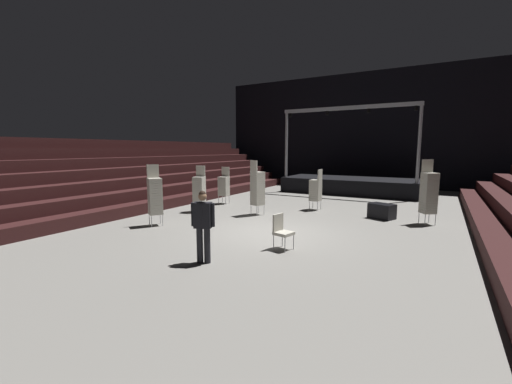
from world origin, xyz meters
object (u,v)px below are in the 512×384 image
object	(u,v)px
chair_stack_front_right	(224,185)
equipment_road_case	(382,211)
stage_riser	(351,184)
chair_stack_front_left	(429,192)
chair_stack_mid_left	(316,190)
chair_stack_mid_right	(199,189)
chair_stack_mid_centre	(155,195)
loose_chair_near_man	(282,230)
chair_stack_rear_left	(257,188)
man_with_tie	(203,222)

from	to	relation	value
chair_stack_front_right	equipment_road_case	xyz separation A→B (m)	(7.30, 0.21, -0.61)
stage_riser	chair_stack_front_left	bearing A→B (deg)	-58.10
chair_stack_mid_left	equipment_road_case	size ratio (longest dim) A/B	1.99
chair_stack_front_right	chair_stack_mid_left	world-z (taller)	same
chair_stack_mid_right	stage_riser	bearing A→B (deg)	-129.98
chair_stack_mid_left	chair_stack_mid_centre	xyz separation A→B (m)	(-3.86, -5.63, 0.17)
chair_stack_front_left	chair_stack_mid_left	distance (m)	4.46
stage_riser	equipment_road_case	xyz separation A→B (m)	(2.86, -6.89, -0.24)
stage_riser	chair_stack_mid_centre	size ratio (longest dim) A/B	3.69
chair_stack_mid_left	chair_stack_mid_right	distance (m)	5.07
equipment_road_case	chair_stack_front_right	bearing A→B (deg)	-178.35
stage_riser	loose_chair_near_man	xyz separation A→B (m)	(1.15, -12.31, 0.00)
chair_stack_front_left	chair_stack_front_right	distance (m)	8.87
chair_stack_mid_right	equipment_road_case	bearing A→B (deg)	-176.91
chair_stack_mid_centre	chair_stack_rear_left	world-z (taller)	chair_stack_rear_left
chair_stack_rear_left	stage_riser	bearing A→B (deg)	100.61
man_with_tie	chair_stack_mid_centre	distance (m)	4.42
chair_stack_front_right	chair_stack_rear_left	world-z (taller)	chair_stack_rear_left
chair_stack_mid_left	chair_stack_mid_centre	distance (m)	6.83
man_with_tie	chair_stack_mid_right	bearing A→B (deg)	-71.44
chair_stack_mid_right	equipment_road_case	distance (m)	7.45
man_with_tie	chair_stack_rear_left	world-z (taller)	chair_stack_rear_left
chair_stack_front_left	equipment_road_case	distance (m)	1.79
chair_stack_front_right	chair_stack_mid_left	bearing A→B (deg)	-178.65
stage_riser	chair_stack_mid_centre	world-z (taller)	stage_riser
loose_chair_near_man	chair_stack_front_left	bearing A→B (deg)	160.31
chair_stack_mid_left	stage_riser	bearing A→B (deg)	3.61
chair_stack_front_left	chair_stack_rear_left	bearing A→B (deg)	-19.81
chair_stack_mid_centre	stage_riser	bearing A→B (deg)	-166.31
man_with_tie	chair_stack_mid_right	size ratio (longest dim) A/B	0.88
chair_stack_rear_left	chair_stack_front_right	bearing A→B (deg)	172.62
chair_stack_mid_right	equipment_road_case	world-z (taller)	chair_stack_mid_right
chair_stack_mid_left	chair_stack_front_right	bearing A→B (deg)	102.07
chair_stack_front_left	chair_stack_front_right	bearing A→B (deg)	-33.88
chair_stack_front_left	chair_stack_mid_centre	world-z (taller)	chair_stack_front_left
chair_stack_mid_left	equipment_road_case	world-z (taller)	chair_stack_mid_left
loose_chair_near_man	man_with_tie	bearing A→B (deg)	-18.50
chair_stack_mid_right	chair_stack_mid_centre	xyz separation A→B (m)	(0.30, -2.74, 0.08)
man_with_tie	loose_chair_near_man	size ratio (longest dim) A/B	1.82
man_with_tie	chair_stack_mid_centre	world-z (taller)	chair_stack_mid_centre
chair_stack_front_right	chair_stack_mid_left	size ratio (longest dim) A/B	1.00
chair_stack_front_right	chair_stack_rear_left	size ratio (longest dim) A/B	0.81
stage_riser	chair_stack_rear_left	xyz separation A→B (m)	(-1.68, -8.63, 0.58)
stage_riser	chair_stack_front_right	bearing A→B (deg)	-122.01
equipment_road_case	chair_stack_rear_left	bearing A→B (deg)	-159.05
chair_stack_front_right	chair_stack_mid_centre	world-z (taller)	chair_stack_mid_centre
chair_stack_mid_centre	equipment_road_case	world-z (taller)	chair_stack_mid_centre
equipment_road_case	chair_stack_front_left	bearing A→B (deg)	-7.71
chair_stack_mid_left	equipment_road_case	xyz separation A→B (m)	(2.85, -0.46, -0.61)
chair_stack_rear_left	equipment_road_case	bearing A→B (deg)	42.58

